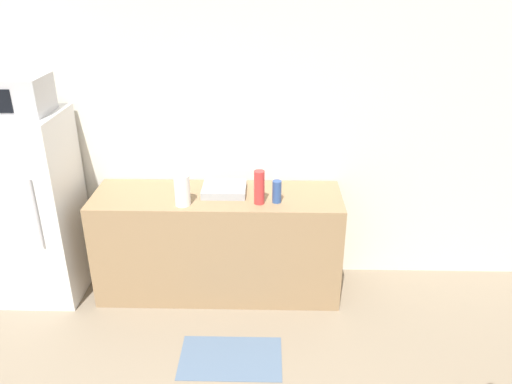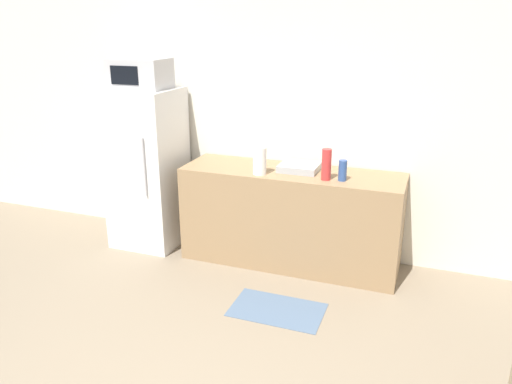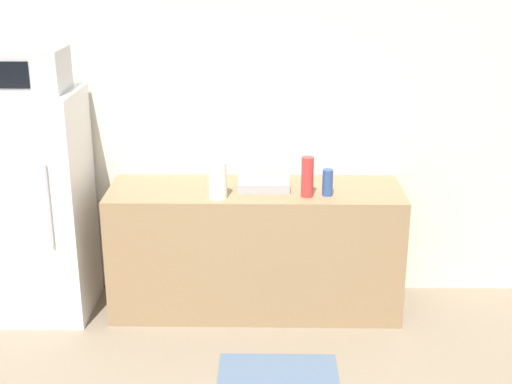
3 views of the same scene
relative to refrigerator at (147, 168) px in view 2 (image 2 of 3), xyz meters
name	(u,v)px [view 2 (image 2 of 3)]	position (x,y,z in m)	size (l,w,h in m)	color
wall_back	(291,120)	(1.37, 0.39, 0.51)	(8.00, 0.06, 2.60)	silver
refrigerator	(147,168)	(0.00, 0.00, 0.00)	(0.65, 0.65, 1.58)	silver
microwave	(140,74)	(0.00, 0.00, 0.93)	(0.53, 0.38, 0.28)	#BCBCC1
counter	(291,217)	(1.49, 0.04, -0.34)	(2.02, 0.61, 0.90)	#937551
sink_basin	(299,167)	(1.55, 0.08, 0.14)	(0.35, 0.30, 0.06)	#9EA3A8
bottle_tall	(326,165)	(1.84, -0.10, 0.25)	(0.08, 0.08, 0.27)	red
bottle_short	(343,170)	(1.97, -0.08, 0.20)	(0.07, 0.07, 0.18)	#2D4C8C
paper_towel_roll	(260,161)	(1.25, -0.14, 0.24)	(0.12, 0.12, 0.25)	white
kitchen_rug	(277,310)	(1.65, -0.82, -0.79)	(0.74, 0.45, 0.01)	slate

